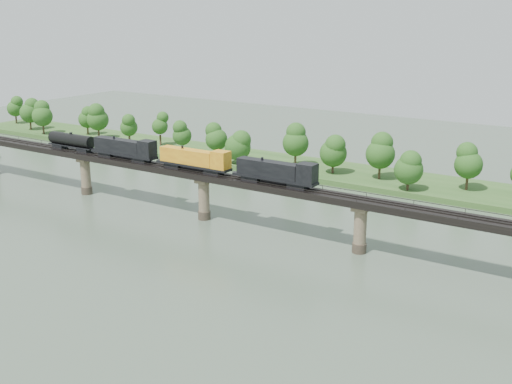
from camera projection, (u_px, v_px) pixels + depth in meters
The scene contains 6 objects.
ground at pixel (114, 258), 128.74m from camera, with size 400.00×400.00×0.00m, color #3C4C3C.
far_bank at pixel (313, 169), 197.11m from camera, with size 300.00×24.00×1.60m, color #2C4F1F.
bridge at pixel (204, 197), 151.45m from camera, with size 236.00×30.00×11.50m.
bridge_superstructure at pixel (203, 171), 149.71m from camera, with size 220.00×4.90×0.75m.
far_treeline at pixel (283, 143), 195.59m from camera, with size 289.06×17.54×13.60m.
freight_train at pixel (169, 156), 154.39m from camera, with size 82.15×3.20×5.65m.
Camera 1 is at (89.36, -85.23, 48.20)m, focal length 45.00 mm.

